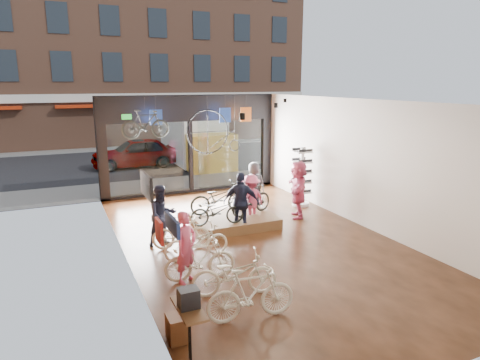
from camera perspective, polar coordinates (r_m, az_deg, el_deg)
ground_plane at (r=11.89m, az=2.32°, el=-8.23°), size 7.00×12.00×0.04m
ceiling at (r=11.10m, az=2.51°, el=10.59°), size 7.00×12.00×0.04m
wall_left at (r=10.32m, az=-15.42°, el=-0.83°), size 0.04×12.00×3.80m
wall_right at (r=13.25m, az=16.22°, el=2.10°), size 0.04×12.00×3.80m
wall_back at (r=6.72m, az=25.99°, el=-9.12°), size 7.00×0.04×3.80m
storefront at (r=16.85m, az=-6.64°, el=4.75°), size 7.00×0.26×3.80m
exit_sign at (r=16.07m, az=-14.90°, el=8.14°), size 0.35×0.06×0.18m
street_road at (r=25.78m, az=-12.50°, el=3.06°), size 30.00×18.00×0.02m
sidewalk_near at (r=18.33m, az=-7.61°, el=-0.47°), size 30.00×2.40×0.12m
sidewalk_far at (r=29.66m, az=-14.07°, el=4.38°), size 30.00×2.00×0.12m
opposite_building at (r=31.94m, az=-15.60°, el=17.38°), size 26.00×5.00×14.00m
street_car at (r=22.56m, az=-13.72°, el=3.58°), size 4.40×1.77×1.50m
box_truck at (r=22.24m, az=-5.58°, el=5.33°), size 2.29×6.88×2.71m
floor_bike_1 at (r=8.05m, az=1.46°, el=-14.94°), size 1.73×0.65×1.02m
floor_bike_2 at (r=8.91m, az=-0.79°, el=-12.42°), size 1.84×1.03×0.92m
floor_bike_3 at (r=9.57m, az=-5.36°, el=-10.50°), size 1.62×0.63×0.95m
floor_bike_4 at (r=10.69m, az=-5.82°, el=-8.17°), size 1.67×0.63×0.87m
floor_bike_5 at (r=11.30m, az=-7.84°, el=-6.95°), size 1.57×0.82×0.91m
display_platform at (r=13.07m, az=-0.83°, el=-5.46°), size 2.40×1.80×0.30m
display_bike_left at (r=12.15m, az=-3.03°, el=-4.15°), size 1.61×0.73×0.82m
display_bike_mid at (r=13.07m, az=1.57°, el=-2.59°), size 1.64×0.95×0.95m
display_bike_right at (r=13.20m, az=-2.85°, el=-2.40°), size 1.84×0.65×0.97m
customer_0 at (r=9.39m, az=-7.20°, el=-8.88°), size 0.70×0.64×1.60m
customer_1 at (r=11.54m, az=-10.32°, el=-4.67°), size 0.90×0.77×1.65m
customer_2 at (r=12.33m, az=0.17°, el=-3.01°), size 1.11×0.90×1.77m
customer_3 at (r=13.12m, az=1.48°, el=-2.56°), size 1.11×0.81×1.54m
customer_4 at (r=14.81m, az=1.88°, el=-0.65°), size 0.86×0.65×1.59m
customer_5 at (r=13.82m, az=7.76°, el=-1.22°), size 1.27×1.77×1.84m
sunglasses_rack at (r=15.11m, az=8.19°, el=0.41°), size 0.64×0.54×2.06m
wall_merch at (r=7.26m, az=-9.73°, el=-11.43°), size 0.40×2.40×2.60m
penny_farthing at (r=15.39m, az=-3.17°, el=6.30°), size 1.98×0.06×1.58m
hung_bike at (r=14.49m, az=-12.47°, el=7.30°), size 1.59×0.48×0.95m
jersey_left at (r=15.58m, az=-11.13°, el=8.19°), size 0.45×0.03×0.55m
jersey_mid at (r=16.36m, az=-1.99°, el=8.64°), size 0.45×0.03×0.55m
jersey_right at (r=16.70m, az=0.79°, el=8.73°), size 0.45×0.03×0.55m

